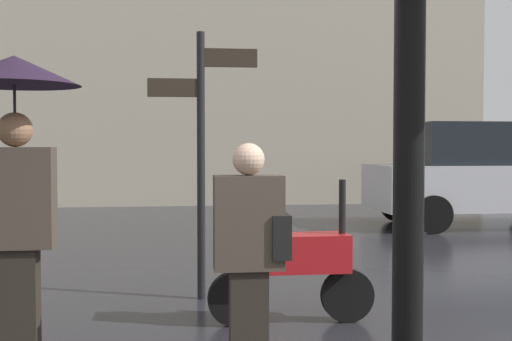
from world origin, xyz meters
TOP-DOWN VIEW (x-y plane):
  - pedestrian_with_umbrella at (-1.56, 1.94)m, footprint 0.87×0.87m
  - pedestrian_with_bag at (-0.02, 1.52)m, footprint 0.48×0.24m
  - parked_scooter at (0.43, 2.86)m, footprint 1.44×0.32m
  - parked_car_left at (5.26, 9.06)m, footprint 4.29×2.01m
  - street_signpost at (-0.25, 3.86)m, footprint 1.08×0.08m

SIDE VIEW (x-z plane):
  - parked_scooter at x=0.43m, z-range -0.06..1.17m
  - pedestrian_with_bag at x=-0.02m, z-range 0.10..1.64m
  - parked_car_left at x=5.26m, z-range 0.01..1.98m
  - pedestrian_with_umbrella at x=-1.56m, z-range 0.48..2.60m
  - street_signpost at x=-0.25m, z-range 0.29..2.94m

